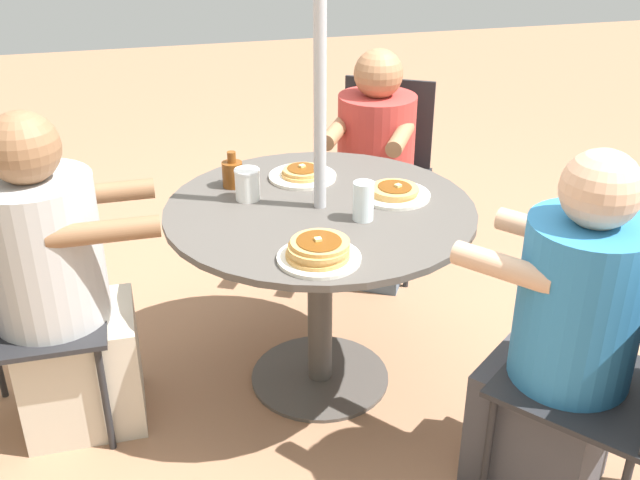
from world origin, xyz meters
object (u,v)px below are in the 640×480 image
Objects in this scene: pancake_plate_a at (302,174)px; diner_east at (562,349)px; pancake_plate_b at (319,252)px; patio_table at (320,245)px; drinking_glass_a at (363,201)px; patio_chair_north at (3,306)px; patio_chair_south at (382,162)px; coffee_cup at (247,184)px; diner_south at (374,178)px; pancake_plate_c at (394,192)px; patio_chair_east at (622,378)px; diner_north at (60,294)px; syrup_bottle at (232,173)px.

diner_east is at bearing -149.90° from pancake_plate_a.
pancake_plate_a is at bearing -8.46° from pancake_plate_b.
patio_table is 8.18× the size of drinking_glass_a.
patio_chair_north is at bearing 90.32° from patio_table.
diner_east is (-0.70, -1.63, 0.02)m from patio_chair_north.
patio_table is at bearing 90.00° from patio_chair_south.
drinking_glass_a is at bearing -126.74° from coffee_cup.
diner_south is 0.82m from pancake_plate_c.
pancake_plate_b is at bearing 69.01° from patio_chair_north.
patio_chair_east is 1.00× the size of patio_chair_south.
diner_south is at bearing 90.00° from patio_chair_south.
diner_north is 4.52× the size of pancake_plate_a.
patio_chair_north is at bearing 107.74° from syrup_bottle.
diner_north is at bearing 90.00° from patio_chair_north.
patio_chair_south is at bearing -90.00° from diner_south.
diner_south is 4.24× the size of pancake_plate_c.
patio_table is 0.33m from coffee_cup.
diner_south is 0.99m from coffee_cup.
pancake_plate_a is 1.93× the size of drinking_glass_a.
syrup_bottle is at bearing 14.71° from coffee_cup.
patio_chair_east is at bearing -148.78° from pancake_plate_a.
pancake_plate_b reaches higher than patio_table.
diner_south is at bearing 59.19° from patio_chair_east.
diner_south reaches higher than patio_chair_east.
patio_chair_south is at bearing -50.20° from syrup_bottle.
patio_chair_south reaches higher than coffee_cup.
pancake_plate_b is at bearing 110.18° from patio_chair_east.
patio_table is 1.00× the size of diner_south.
patio_chair_north is 1.00× the size of patio_chair_east.
pancake_plate_a is at bearing 80.81° from patio_chair_south.
patio_chair_north is 3.45× the size of pancake_plate_a.
pancake_plate_c is at bearing 107.27° from diner_south.
diner_north reaches higher than patio_chair_north.
drinking_glass_a is (-0.13, -1.01, 0.28)m from diner_north.
pancake_plate_c is at bearing -113.54° from syrup_bottle.
pancake_plate_a is 1.00× the size of pancake_plate_c.
patio_chair_south is 3.45× the size of pancake_plate_b.
diner_east is 8.70× the size of drinking_glass_a.
diner_east reaches higher than patio_chair_north.
drinking_glass_a is at bearing 89.56° from diner_east.
syrup_bottle is (0.24, 0.54, 0.04)m from pancake_plate_c.
syrup_bottle is (-0.01, 0.26, 0.04)m from pancake_plate_a.
diner_north is at bearing 91.06° from pancake_plate_c.
patio_chair_south is 0.18m from diner_south.
pancake_plate_a is at bearing 106.50° from diner_north.
coffee_cup is (0.82, 0.79, 0.27)m from diner_east.
patio_chair_south reaches higher than drinking_glass_a.
pancake_plate_b is (0.47, 0.76, 0.26)m from patio_chair_east.
patio_chair_south is 3.45× the size of pancake_plate_a.
pancake_plate_b is 0.54m from pancake_plate_c.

